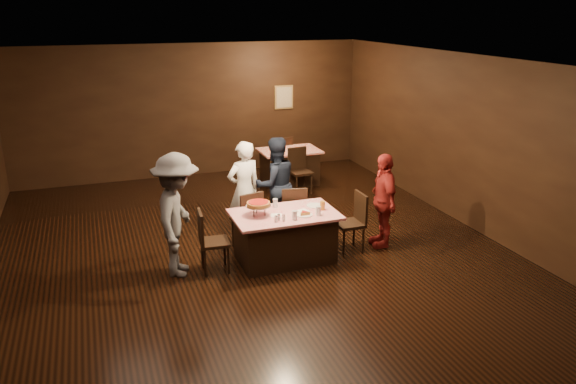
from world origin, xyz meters
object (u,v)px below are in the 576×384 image
object	(u,v)px
main_table	(285,237)
chair_end_right	(350,222)
plate_empty	(314,206)
glass_amber	(322,206)
glass_front_right	(318,211)
chair_far_left	(246,218)
diner_red_shirt	(383,200)
chair_far_right	(292,212)
glass_front_left	(295,215)
diner_white_jacket	(244,190)
back_table	(289,167)
diner_navy_hoodie	(275,184)
chair_end_left	(214,241)
chair_back_near	(301,171)
chair_back_far	(281,156)
glass_back	(275,203)
pizza_stand	(258,204)
diner_grey_knit	(177,215)

from	to	relation	value
main_table	chair_end_right	bearing A→B (deg)	0.00
plate_empty	glass_amber	distance (m)	0.22
glass_front_right	glass_amber	bearing A→B (deg)	53.13
main_table	chair_far_left	bearing A→B (deg)	118.07
chair_far_left	chair_end_right	distance (m)	1.68
diner_red_shirt	glass_amber	world-z (taller)	diner_red_shirt
chair_far_right	glass_front_left	xyz separation A→B (m)	(-0.35, -1.05, 0.37)
chair_far_right	plate_empty	xyz separation A→B (m)	(0.15, -0.60, 0.30)
diner_white_jacket	glass_front_left	bearing A→B (deg)	91.62
back_table	plate_empty	bearing A→B (deg)	-103.63
diner_navy_hoodie	chair_end_left	bearing A→B (deg)	35.69
chair_back_near	plate_empty	world-z (taller)	chair_back_near
chair_end_left	plate_empty	xyz separation A→B (m)	(1.65, 0.15, 0.30)
diner_white_jacket	chair_far_left	bearing A→B (deg)	65.94
glass_front_left	glass_amber	bearing A→B (deg)	24.44
plate_empty	glass_front_left	size ratio (longest dim) A/B	1.79
chair_end_left	chair_back_far	distance (m)	4.99
chair_end_left	glass_back	xyz separation A→B (m)	(1.05, 0.30, 0.37)
diner_red_shirt	glass_back	distance (m)	1.77
back_table	chair_far_left	bearing A→B (deg)	-121.49
chair_end_left	diner_red_shirt	bearing A→B (deg)	-85.55
diner_white_jacket	pizza_stand	bearing A→B (deg)	73.08
chair_end_left	chair_back_near	xyz separation A→B (m)	(2.51, 3.01, 0.00)
back_table	diner_navy_hoodie	xyz separation A→B (m)	(-1.15, -2.46, 0.45)
diner_red_shirt	plate_empty	distance (m)	1.15
chair_end_right	diner_navy_hoodie	bearing A→B (deg)	-145.99
plate_empty	glass_back	distance (m)	0.62
chair_end_left	pizza_stand	distance (m)	0.85
chair_end_left	diner_red_shirt	world-z (taller)	diner_red_shirt
chair_far_right	glass_back	world-z (taller)	chair_far_right
chair_back_far	plate_empty	world-z (taller)	chair_back_far
glass_front_right	diner_grey_knit	bearing A→B (deg)	170.81
back_table	diner_white_jacket	xyz separation A→B (m)	(-1.73, -2.57, 0.45)
main_table	plate_empty	xyz separation A→B (m)	(0.55, 0.15, 0.39)
glass_amber	pizza_stand	bearing A→B (deg)	174.29
diner_white_jacket	glass_back	bearing A→B (deg)	95.07
diner_grey_knit	glass_amber	xyz separation A→B (m)	(2.21, -0.13, -0.07)
back_table	diner_white_jacket	distance (m)	3.13
diner_white_jacket	plate_empty	size ratio (longest dim) A/B	6.67
chair_end_left	chair_back_far	world-z (taller)	same
chair_end_right	chair_back_near	bearing A→B (deg)	174.22
diner_red_shirt	diner_white_jacket	bearing A→B (deg)	-108.91
back_table	chair_back_near	xyz separation A→B (m)	(0.00, -0.70, 0.09)
chair_far_right	glass_amber	xyz separation A→B (m)	(0.20, -0.80, 0.37)
pizza_stand	chair_far_right	bearing A→B (deg)	41.19
main_table	pizza_stand	size ratio (longest dim) A/B	4.21
chair_back_near	chair_end_right	bearing A→B (deg)	-100.71
chair_back_far	glass_amber	bearing A→B (deg)	71.61
chair_end_left	back_table	bearing A→B (deg)	-29.90
chair_end_left	chair_back_near	world-z (taller)	same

